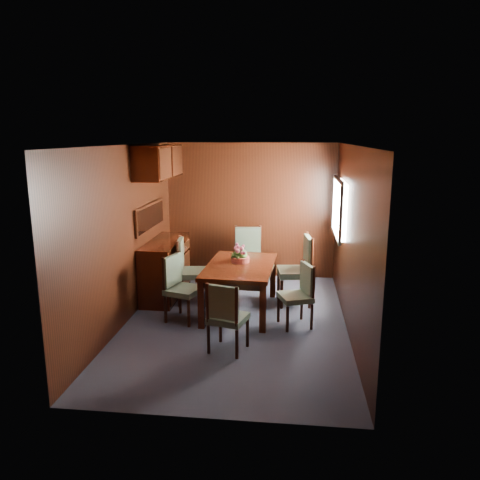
# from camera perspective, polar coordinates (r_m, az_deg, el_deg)

# --- Properties ---
(ground) EXTENTS (4.50, 4.50, 0.00)m
(ground) POSITION_cam_1_polar(r_m,az_deg,el_deg) (6.54, -0.52, -10.02)
(ground) COLOR #323545
(ground) RESTS_ON ground
(room_shell) EXTENTS (3.06, 4.52, 2.41)m
(room_shell) POSITION_cam_1_polar(r_m,az_deg,el_deg) (6.44, -1.12, 4.69)
(room_shell) COLOR black
(room_shell) RESTS_ON ground
(sideboard) EXTENTS (0.48, 1.40, 0.90)m
(sideboard) POSITION_cam_1_polar(r_m,az_deg,el_deg) (7.56, -9.06, -3.42)
(sideboard) COLOR black
(sideboard) RESTS_ON ground
(dining_table) EXTENTS (1.02, 1.56, 0.71)m
(dining_table) POSITION_cam_1_polar(r_m,az_deg,el_deg) (6.75, 0.05, -3.81)
(dining_table) COLOR black
(dining_table) RESTS_ON ground
(chair_left_near) EXTENTS (0.54, 0.55, 0.93)m
(chair_left_near) POSITION_cam_1_polar(r_m,az_deg,el_deg) (6.54, -7.43, -5.33)
(chair_left_near) COLOR black
(chair_left_near) RESTS_ON ground
(chair_left_far) EXTENTS (0.52, 0.54, 1.01)m
(chair_left_far) POSITION_cam_1_polar(r_m,az_deg,el_deg) (7.17, -6.35, -3.30)
(chair_left_far) COLOR black
(chair_left_far) RESTS_ON ground
(chair_right_near) EXTENTS (0.52, 0.53, 0.87)m
(chair_right_near) POSITION_cam_1_polar(r_m,az_deg,el_deg) (6.35, 7.33, -6.19)
(chair_right_near) COLOR black
(chair_right_near) RESTS_ON ground
(chair_right_far) EXTENTS (0.55, 0.57, 1.07)m
(chair_right_far) POSITION_cam_1_polar(r_m,az_deg,el_deg) (7.13, 7.30, -3.14)
(chair_right_far) COLOR black
(chair_right_far) RESTS_ON ground
(chair_head) EXTENTS (0.50, 0.49, 0.87)m
(chair_head) POSITION_cam_1_polar(r_m,az_deg,el_deg) (5.53, -1.73, -8.98)
(chair_head) COLOR black
(chair_head) RESTS_ON ground
(chair_foot) EXTENTS (0.53, 0.51, 1.01)m
(chair_foot) POSITION_cam_1_polar(r_m,az_deg,el_deg) (7.99, 0.99, -1.57)
(chair_foot) COLOR black
(chair_foot) RESTS_ON ground
(flower_centerpiece) EXTENTS (0.29, 0.29, 0.29)m
(flower_centerpiece) POSITION_cam_1_polar(r_m,az_deg,el_deg) (6.81, 0.03, -1.59)
(flower_centerpiece) COLOR #B64937
(flower_centerpiece) RESTS_ON dining_table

